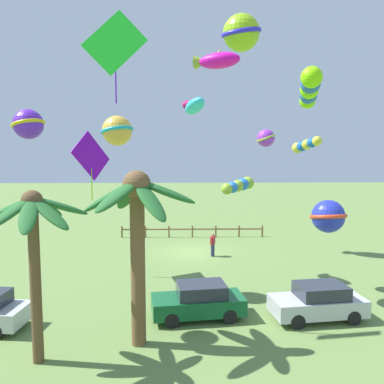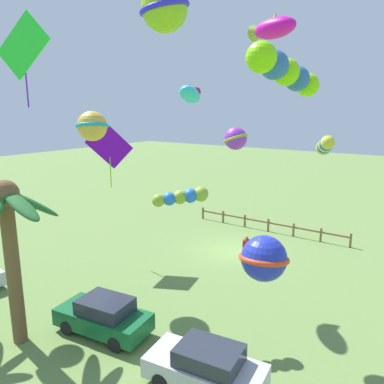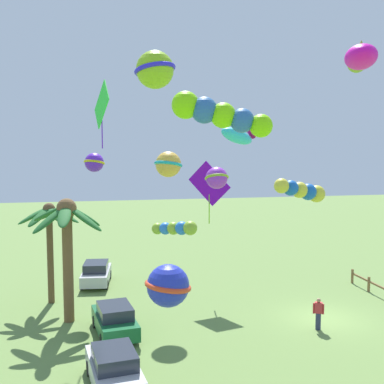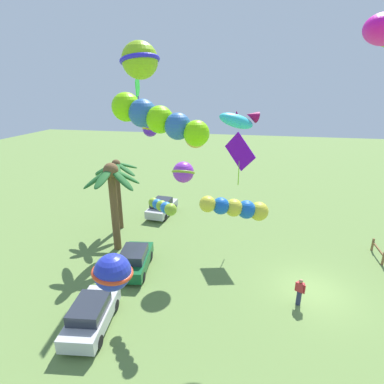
# 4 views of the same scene
# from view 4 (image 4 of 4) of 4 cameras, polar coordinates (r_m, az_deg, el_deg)

# --- Properties ---
(ground_plane) EXTENTS (120.00, 120.00, 0.00)m
(ground_plane) POSITION_cam_4_polar(r_m,az_deg,el_deg) (19.64, 22.07, -17.08)
(ground_plane) COLOR olive
(palm_tree_0) EXTENTS (3.55, 3.55, 5.87)m
(palm_tree_0) POSITION_cam_4_polar(r_m,az_deg,el_deg) (24.53, -14.15, 3.08)
(palm_tree_0) COLOR brown
(palm_tree_0) RESTS_ON ground
(palm_tree_1) EXTENTS (4.15, 3.85, 6.45)m
(palm_tree_1) POSITION_cam_4_polar(r_m,az_deg,el_deg) (21.16, -14.93, 0.91)
(palm_tree_1) COLOR brown
(palm_tree_1) RESTS_ON ground
(parked_car_0) EXTENTS (4.08, 2.18, 1.51)m
(parked_car_0) POSITION_cam_4_polar(r_m,az_deg,el_deg) (16.48, -18.64, -21.24)
(parked_car_0) COLOR #BCBCC1
(parked_car_0) RESTS_ON ground
(parked_car_1) EXTENTS (4.10, 2.22, 1.51)m
(parked_car_1) POSITION_cam_4_polar(r_m,az_deg,el_deg) (20.03, -10.88, -12.51)
(parked_car_1) COLOR #145B2D
(parked_car_1) RESTS_ON ground
(parked_car_2) EXTENTS (4.06, 2.11, 1.51)m
(parked_car_2) POSITION_cam_4_polar(r_m,az_deg,el_deg) (27.76, -5.75, -2.88)
(parked_car_2) COLOR #BCBCC1
(parked_car_2) RESTS_ON ground
(spectator_0) EXTENTS (0.38, 0.50, 1.59)m
(spectator_0) POSITION_cam_4_polar(r_m,az_deg,el_deg) (17.93, 19.81, -17.43)
(spectator_0) COLOR #2D3351
(spectator_0) RESTS_ON ground
(kite_ball_0) EXTENTS (2.26, 2.26, 1.46)m
(kite_ball_0) POSITION_cam_4_polar(r_m,az_deg,el_deg) (20.06, 0.71, 10.44)
(kite_ball_0) COLOR gold
(kite_tube_1) EXTENTS (1.75, 1.85, 0.75)m
(kite_tube_1) POSITION_cam_4_polar(r_m,az_deg,el_deg) (15.35, -5.60, -2.72)
(kite_tube_1) COLOR #8EBA2E
(kite_ball_2) EXTENTS (1.74, 1.74, 1.15)m
(kite_ball_2) POSITION_cam_4_polar(r_m,az_deg,el_deg) (23.72, -7.96, 11.76)
(kite_ball_2) COLOR #6023CB
(kite_ball_3) EXTENTS (0.99, 1.01, 0.91)m
(kite_ball_3) POSITION_cam_4_polar(r_m,az_deg,el_deg) (12.82, -1.66, 3.80)
(kite_ball_3) COLOR purple
(kite_ball_4) EXTENTS (2.53, 2.53, 1.62)m
(kite_ball_4) POSITION_cam_4_polar(r_m,az_deg,el_deg) (14.65, -9.91, 23.48)
(kite_ball_4) COLOR #91C91B
(kite_diamond_6) EXTENTS (2.50, 0.75, 3.61)m
(kite_diamond_6) POSITION_cam_4_polar(r_m,az_deg,el_deg) (20.27, -10.31, 19.19)
(kite_diamond_6) COLOR #27E730
(kite_tube_7) EXTENTS (1.20, 2.23, 0.96)m
(kite_tube_7) POSITION_cam_4_polar(r_m,az_deg,el_deg) (9.94, 8.57, -3.07)
(kite_tube_7) COLOR yellow
(kite_ball_8) EXTENTS (2.02, 2.03, 1.53)m
(kite_ball_8) POSITION_cam_4_polar(r_m,az_deg,el_deg) (12.99, -14.89, -14.54)
(kite_ball_8) COLOR #2230B8
(kite_fish_9) EXTENTS (1.57, 2.29, 1.19)m
(kite_fish_9) POSITION_cam_4_polar(r_m,az_deg,el_deg) (15.76, 8.85, 13.40)
(kite_fish_9) COLOR #31C8D8
(kite_diamond_10) EXTENTS (1.66, 2.31, 3.91)m
(kite_diamond_10) POSITION_cam_4_polar(r_m,az_deg,el_deg) (21.90, 9.09, 7.45)
(kite_diamond_10) COLOR #7209C1
(kite_tube_11) EXTENTS (1.60, 3.59, 1.69)m
(kite_tube_11) POSITION_cam_4_polar(r_m,az_deg,el_deg) (10.56, -7.00, 13.83)
(kite_tube_11) COLOR #88EE0D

